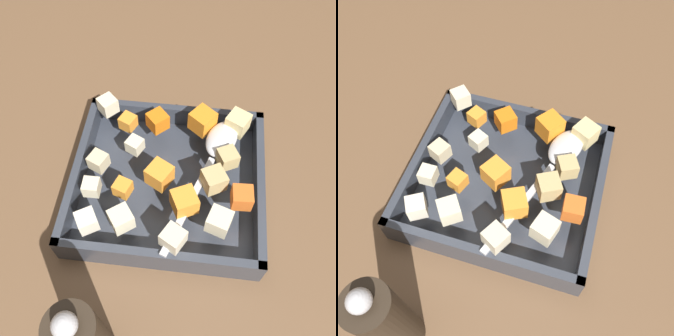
{
  "view_description": "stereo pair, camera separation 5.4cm",
  "coord_description": "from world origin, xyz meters",
  "views": [
    {
      "loc": [
        -0.01,
        0.31,
        0.53
      ],
      "look_at": [
        0.02,
        0.01,
        0.06
      ],
      "focal_mm": 39.96,
      "sensor_mm": 36.0,
      "label": 1
    },
    {
      "loc": [
        -0.07,
        0.3,
        0.53
      ],
      "look_at": [
        0.02,
        0.01,
        0.06
      ],
      "focal_mm": 39.96,
      "sensor_mm": 36.0,
      "label": 2
    }
  ],
  "objects": [
    {
      "name": "carrot_chunk_under_handle",
      "position": [
        -0.03,
        -0.08,
        0.07
      ],
      "size": [
        0.05,
        0.05,
        0.03
      ],
      "primitive_type": "cube",
      "rotation": [
        0.0,
        0.0,
        2.48
      ],
      "color": "orange",
      "rests_on": "baking_dish"
    },
    {
      "name": "baking_dish",
      "position": [
        0.02,
        0.01,
        0.02
      ],
      "size": [
        0.29,
        0.27,
        0.05
      ],
      "color": "#333842",
      "rests_on": "ground_plane"
    },
    {
      "name": "potato_chunk_mid_left",
      "position": [
        -0.08,
        -0.08,
        0.07
      ],
      "size": [
        0.04,
        0.04,
        0.03
      ],
      "primitive_type": "cube",
      "rotation": [
        0.0,
        0.0,
        2.64
      ],
      "color": "#E0CC89",
      "rests_on": "baking_dish"
    },
    {
      "name": "carrot_chunk_rim_edge",
      "position": [
        0.03,
        0.03,
        0.07
      ],
      "size": [
        0.04,
        0.04,
        0.03
      ],
      "primitive_type": "cube",
      "rotation": [
        0.0,
        0.0,
        4.2
      ],
      "color": "orange",
      "rests_on": "baking_dish"
    },
    {
      "name": "parsnip_chunk_back_center",
      "position": [
        0.0,
        0.12,
        0.07
      ],
      "size": [
        0.04,
        0.04,
        0.03
      ],
      "primitive_type": "cube",
      "rotation": [
        0.0,
        0.0,
        5.77
      ],
      "color": "beige",
      "rests_on": "baking_dish"
    },
    {
      "name": "ground_plane",
      "position": [
        0.0,
        0.0,
        0.0
      ],
      "size": [
        4.0,
        4.0,
        0.0
      ],
      "primitive_type": "plane",
      "color": "brown"
    },
    {
      "name": "potato_chunk_far_right",
      "position": [
        -0.06,
        0.09,
        0.07
      ],
      "size": [
        0.04,
        0.04,
        0.03
      ],
      "primitive_type": "cube",
      "rotation": [
        0.0,
        0.0,
        1.25
      ],
      "color": "beige",
      "rests_on": "baking_dish"
    },
    {
      "name": "potato_chunk_front_center",
      "position": [
        0.07,
        0.1,
        0.07
      ],
      "size": [
        0.04,
        0.04,
        0.03
      ],
      "primitive_type": "cube",
      "rotation": [
        0.0,
        0.0,
        3.77
      ],
      "color": "beige",
      "rests_on": "baking_dish"
    },
    {
      "name": "carrot_chunk_near_right",
      "position": [
        0.05,
        -0.07,
        0.07
      ],
      "size": [
        0.04,
        0.04,
        0.03
      ],
      "primitive_type": "cube",
      "rotation": [
        0.0,
        0.0,
        0.74
      ],
      "color": "orange",
      "rests_on": "baking_dish"
    },
    {
      "name": "carrot_chunk_near_left",
      "position": [
        0.09,
        -0.07,
        0.06
      ],
      "size": [
        0.03,
        0.03,
        0.02
      ],
      "primitive_type": "cube",
      "rotation": [
        0.0,
        0.0,
        2.7
      ],
      "color": "orange",
      "rests_on": "baking_dish"
    },
    {
      "name": "carrot_chunk_corner_nw",
      "position": [
        -0.09,
        0.05,
        0.07
      ],
      "size": [
        0.03,
        0.03,
        0.03
      ],
      "primitive_type": "cube",
      "rotation": [
        0.0,
        0.0,
        1.62
      ],
      "color": "orange",
      "rests_on": "baking_dish"
    },
    {
      "name": "carrot_chunk_near_spoon",
      "position": [
        0.08,
        0.05,
        0.06
      ],
      "size": [
        0.03,
        0.03,
        0.02
      ],
      "primitive_type": "cube",
      "rotation": [
        0.0,
        0.0,
        5.93
      ],
      "color": "orange",
      "rests_on": "baking_dish"
    },
    {
      "name": "potato_chunk_heap_side",
      "position": [
        0.13,
        0.06,
        0.06
      ],
      "size": [
        0.02,
        0.02,
        0.02
      ],
      "primitive_type": "cube",
      "rotation": [
        0.0,
        0.0,
        0.01
      ],
      "color": "beige",
      "rests_on": "baking_dish"
    },
    {
      "name": "potato_chunk_corner_sw",
      "position": [
        0.12,
        0.01,
        0.07
      ],
      "size": [
        0.03,
        0.03,
        0.02
      ],
      "primitive_type": "cube",
      "rotation": [
        0.0,
        0.0,
        4.29
      ],
      "color": "beige",
      "rests_on": "baking_dish"
    },
    {
      "name": "serving_spoon",
      "position": [
        -0.05,
        -0.04,
        0.06
      ],
      "size": [
        0.11,
        0.24,
        0.02
      ],
      "rotation": [
        0.0,
        0.0,
        1.23
      ],
      "color": "silver",
      "rests_on": "baking_dish"
    },
    {
      "name": "potato_chunk_corner_se",
      "position": [
        -0.07,
        -0.01,
        0.07
      ],
      "size": [
        0.04,
        0.04,
        0.03
      ],
      "primitive_type": "cube",
      "rotation": [
        0.0,
        0.0,
        3.61
      ],
      "color": "tan",
      "rests_on": "baking_dish"
    },
    {
      "name": "potato_chunk_mid_right",
      "position": [
        -0.05,
        0.03,
        0.07
      ],
      "size": [
        0.04,
        0.04,
        0.03
      ],
      "primitive_type": "cube",
      "rotation": [
        0.0,
        0.0,
        5.21
      ],
      "color": "tan",
      "rests_on": "baking_dish"
    },
    {
      "name": "potato_chunk_heap_top",
      "position": [
        0.08,
        -0.02,
        0.06
      ],
      "size": [
        0.03,
        0.03,
        0.02
      ],
      "primitive_type": "cube",
      "rotation": [
        0.0,
        0.0,
        2.68
      ],
      "color": "beige",
      "rests_on": "baking_dish"
    },
    {
      "name": "parsnip_chunk_corner_ne",
      "position": [
        0.12,
        0.11,
        0.07
      ],
      "size": [
        0.04,
        0.04,
        0.03
      ],
      "primitive_type": "cube",
      "rotation": [
        0.0,
        0.0,
        0.55
      ],
      "color": "silver",
      "rests_on": "baking_dish"
    },
    {
      "name": "carrot_chunk_far_left",
      "position": [
        -0.01,
        0.07,
        0.07
      ],
      "size": [
        0.04,
        0.04,
        0.03
      ],
      "primitive_type": "cube",
      "rotation": [
        0.0,
        0.0,
        2.03
      ],
      "color": "orange",
      "rests_on": "baking_dish"
    },
    {
      "name": "potato_chunk_center",
      "position": [
        0.13,
        -0.1,
        0.07
      ],
      "size": [
        0.04,
        0.04,
        0.03
      ],
      "primitive_type": "cube",
      "rotation": [
        0.0,
        0.0,
        0.8
      ],
      "color": "beige",
      "rests_on": "baking_dish"
    }
  ]
}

